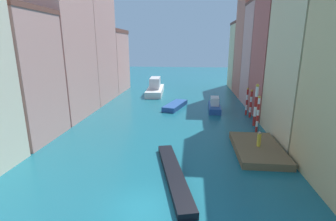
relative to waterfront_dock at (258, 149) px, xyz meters
The scene contains 20 objects.
ground_plane 17.76m from the waterfront_dock, 121.69° to the left, with size 154.00×154.00×0.00m, color #196070.
building_left_1 25.20m from the waterfront_dock, behind, with size 6.60×7.59×13.53m.
building_left_2 27.88m from the waterfront_dock, 157.21° to the left, with size 6.60×10.01×18.63m.
building_left_3 33.23m from the waterfront_dock, 140.02° to the left, with size 6.60×10.46×20.27m.
building_left_4 39.44m from the waterfront_dock, 128.65° to the left, with size 6.60×9.60×12.99m.
building_right_1 11.04m from the waterfront_dock, 35.17° to the left, with size 6.60×9.87×17.79m.
building_right_2 17.78m from the waterfront_dock, 66.62° to the left, with size 6.60×7.90×21.80m.
building_right_3 22.97m from the waterfront_dock, 74.72° to the left, with size 6.60×7.15×16.73m.
building_right_4 31.16m from the waterfront_dock, 78.84° to the left, with size 6.60×8.63×21.89m.
building_right_5 38.37m from the waterfront_dock, 81.35° to the left, with size 6.60×7.92×14.88m.
waterfront_dock is the anchor object (origin of this frame).
person_on_dock 1.00m from the waterfront_dock, 79.75° to the right, with size 0.36×0.36×1.45m.
mooring_pole_0 6.20m from the waterfront_dock, 77.59° to the left, with size 0.29×0.29×4.32m.
mooring_pole_1 8.58m from the waterfront_dock, 79.22° to the left, with size 0.39×0.39×5.34m.
mooring_pole_2 12.19m from the waterfront_dock, 81.20° to the left, with size 0.31×0.31×3.98m.
mooring_pole_3 13.35m from the waterfront_dock, 83.25° to the left, with size 0.28×0.28×4.00m.
vaporetto_white 31.20m from the waterfront_dock, 116.65° to the left, with size 3.68×10.77×3.35m.
gondola_black 9.35m from the waterfront_dock, 144.57° to the right, with size 3.68×10.12×0.51m.
motorboat_0 18.70m from the waterfront_dock, 118.77° to the left, with size 3.82×6.94×0.73m.
motorboat_1 15.61m from the waterfront_dock, 100.38° to the left, with size 1.99×6.01×2.09m.
Camera 1 is at (2.94, -13.24, 9.95)m, focal length 26.52 mm.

